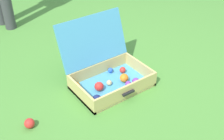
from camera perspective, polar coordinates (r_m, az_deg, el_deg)
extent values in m
plane|color=#4C8C38|center=(2.52, 0.84, -1.84)|extent=(16.00, 16.00, 0.00)
cube|color=#4799C6|center=(2.43, 0.00, -3.07)|extent=(0.62, 0.41, 0.03)
cube|color=tan|center=(2.27, -6.14, -4.66)|extent=(0.02, 0.41, 0.13)
cube|color=tan|center=(2.55, 5.44, 0.31)|extent=(0.02, 0.41, 0.13)
cube|color=tan|center=(2.28, 2.89, -4.39)|extent=(0.58, 0.02, 0.13)
cube|color=tan|center=(2.53, -2.60, 0.08)|extent=(0.58, 0.02, 0.13)
cube|color=#4799C6|center=(2.45, -3.77, 5.91)|extent=(0.62, 0.16, 0.39)
cube|color=black|center=(2.26, 3.23, -4.52)|extent=(0.11, 0.02, 0.02)
sphere|color=orange|center=(2.39, -6.84, -2.93)|extent=(0.05, 0.05, 0.05)
sphere|color=red|center=(2.34, -2.55, -3.23)|extent=(0.08, 0.08, 0.08)
sphere|color=purple|center=(2.39, 3.23, -2.72)|extent=(0.05, 0.05, 0.05)
sphere|color=purple|center=(2.41, 4.69, -2.26)|extent=(0.06, 0.06, 0.06)
sphere|color=navy|center=(2.21, -2.97, -5.86)|extent=(0.08, 0.08, 0.08)
sphere|color=orange|center=(2.44, 2.38, -1.55)|extent=(0.07, 0.07, 0.07)
sphere|color=blue|center=(2.55, -0.39, -0.08)|extent=(0.05, 0.05, 0.05)
sphere|color=red|center=(2.55, 2.09, 0.01)|extent=(0.05, 0.05, 0.05)
sphere|color=#D1B784|center=(2.40, -0.56, -2.50)|extent=(0.05, 0.05, 0.05)
sphere|color=red|center=(2.14, -15.85, -10.01)|extent=(0.07, 0.07, 0.07)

